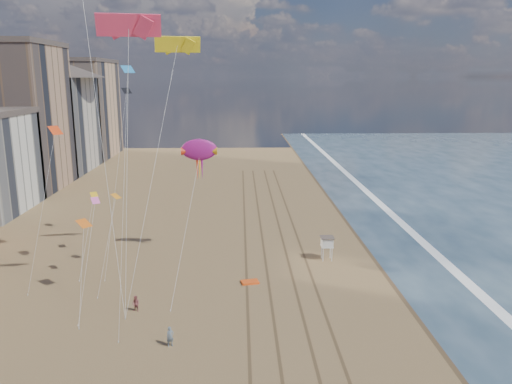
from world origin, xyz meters
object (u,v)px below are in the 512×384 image
Objects in this scene: lifeguard_stand at (327,242)px; show_kite at (199,150)px; kite_flyer_b at (136,304)px; grounded_kite at (250,282)px; kite_flyer_a at (170,337)px.

lifeguard_stand is 0.15× the size of show_kite.
grounded_kite is at bearing 54.85° from kite_flyer_b.
kite_flyer_b is (-11.14, -6.53, 0.70)m from grounded_kite.
kite_flyer_a is (-16.63, -19.88, -1.40)m from lifeguard_stand.
show_kite is 20.43m from kite_flyer_b.
lifeguard_stand reaches higher than kite_flyer_a.
lifeguard_stand is at bearing 21.35° from kite_flyer_a.
grounded_kite is 1.07× the size of kite_flyer_a.
grounded_kite is 12.93m from kite_flyer_b.
kite_flyer_b is at bearing 93.97° from kite_flyer_a.
kite_flyer_b is (-4.17, 6.49, -0.07)m from kite_flyer_a.
lifeguard_stand reaches higher than kite_flyer_b.
lifeguard_stand is 1.83× the size of kite_flyer_b.
grounded_kite is at bearing -55.36° from show_kite.
kite_flyer_a reaches higher than kite_flyer_b.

